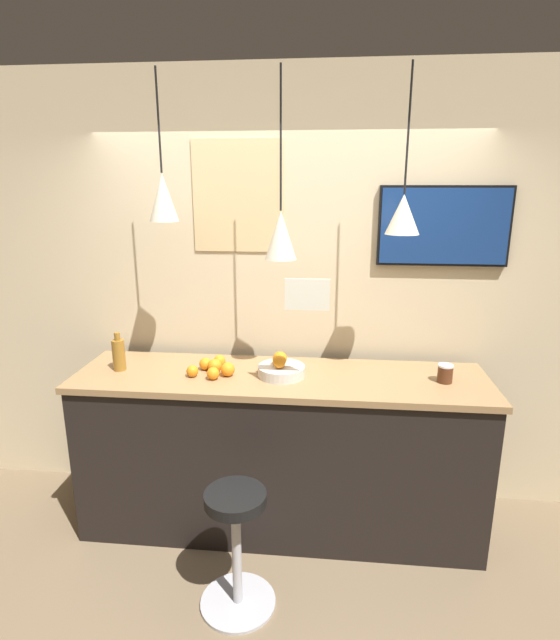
{
  "coord_description": "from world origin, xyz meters",
  "views": [
    {
      "loc": [
        0.29,
        -2.11,
        2.19
      ],
      "look_at": [
        0.0,
        0.73,
        1.4
      ],
      "focal_mm": 28.0,
      "sensor_mm": 36.0,
      "label": 1
    }
  ],
  "objects_px": {
    "mounted_tv": "(444,226)",
    "juice_bottle": "(119,354)",
    "fruit_bowl": "(281,369)",
    "spread_jar": "(445,373)",
    "bar_stool": "(236,537)"
  },
  "relations": [
    {
      "from": "bar_stool",
      "to": "mounted_tv",
      "type": "relative_size",
      "value": 0.84
    },
    {
      "from": "spread_jar",
      "to": "mounted_tv",
      "type": "distance_m",
      "value": 0.92
    },
    {
      "from": "mounted_tv",
      "to": "bar_stool",
      "type": "bearing_deg",
      "value": -136.64
    },
    {
      "from": "bar_stool",
      "to": "mounted_tv",
      "type": "distance_m",
      "value": 2.18
    },
    {
      "from": "mounted_tv",
      "to": "fruit_bowl",
      "type": "bearing_deg",
      "value": -157.51
    },
    {
      "from": "mounted_tv",
      "to": "juice_bottle",
      "type": "bearing_deg",
      "value": -168.56
    },
    {
      "from": "bar_stool",
      "to": "fruit_bowl",
      "type": "bearing_deg",
      "value": 76.3
    },
    {
      "from": "juice_bottle",
      "to": "spread_jar",
      "type": "xyz_separation_m",
      "value": [
        1.99,
        0.0,
        -0.05
      ]
    },
    {
      "from": "juice_bottle",
      "to": "bar_stool",
      "type": "bearing_deg",
      "value": -38.32
    },
    {
      "from": "bar_stool",
      "to": "fruit_bowl",
      "type": "height_order",
      "value": "fruit_bowl"
    },
    {
      "from": "spread_jar",
      "to": "mounted_tv",
      "type": "bearing_deg",
      "value": 88.98
    },
    {
      "from": "spread_jar",
      "to": "fruit_bowl",
      "type": "bearing_deg",
      "value": -179.94
    },
    {
      "from": "fruit_bowl",
      "to": "spread_jar",
      "type": "height_order",
      "value": "fruit_bowl"
    },
    {
      "from": "fruit_bowl",
      "to": "juice_bottle",
      "type": "distance_m",
      "value": 1.02
    },
    {
      "from": "juice_bottle",
      "to": "spread_jar",
      "type": "height_order",
      "value": "juice_bottle"
    }
  ]
}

